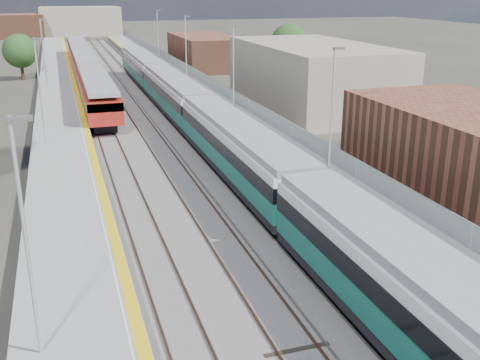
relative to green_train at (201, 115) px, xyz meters
name	(u,v)px	position (x,y,z in m)	size (l,w,h in m)	color
ground	(151,107)	(-1.50, 15.71, -2.24)	(320.00, 320.00, 0.00)	#47443A
ballast_bed	(126,103)	(-3.75, 18.21, -2.21)	(10.50, 155.00, 0.06)	#565451
tracks	(130,99)	(-3.15, 19.88, -2.13)	(8.96, 160.00, 0.17)	#4C3323
platform_right	(194,95)	(3.78, 18.20, -1.71)	(4.70, 155.00, 8.52)	slate
platform_left	(59,102)	(-10.55, 18.20, -1.72)	(4.30, 155.00, 8.52)	slate
green_train	(201,115)	(0.00, 0.00, 0.00)	(2.89, 80.45, 3.18)	black
red_train	(85,67)	(-7.00, 32.96, -0.07)	(2.91, 59.06, 3.68)	black
tree_c	(20,51)	(-14.92, 38.91, 1.57)	(4.47, 4.47, 6.06)	#382619
tree_d	(289,43)	(20.78, 32.08, 2.22)	(5.23, 5.23, 7.08)	#382619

